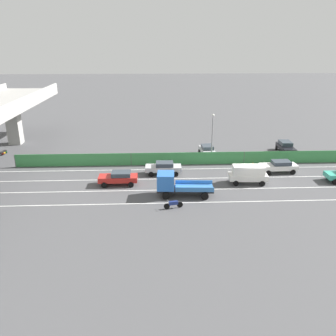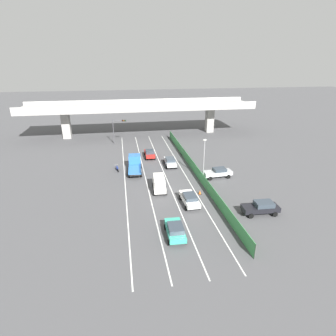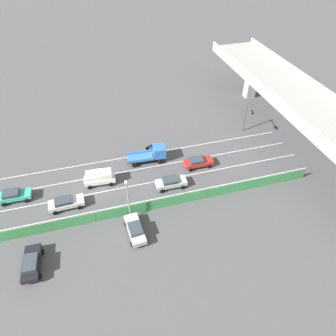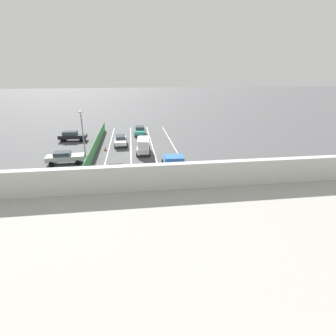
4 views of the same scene
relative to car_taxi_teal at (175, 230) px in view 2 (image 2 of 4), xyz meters
name	(u,v)px [view 2 (image 2 of 4)]	position (x,y,z in m)	size (l,w,h in m)	color
ground_plane	(161,192)	(0.05, 11.06, -0.89)	(300.00, 300.00, 0.00)	#4C4C4F
lane_line_left_edge	(125,176)	(-5.02, 17.95, -0.88)	(0.14, 49.78, 0.01)	silver
lane_line_mid_left	(145,175)	(-1.64, 17.95, -0.88)	(0.14, 49.78, 0.01)	silver
lane_line_mid_right	(164,174)	(1.74, 17.95, -0.88)	(0.14, 49.78, 0.01)	silver
lane_line_right_edge	(184,172)	(5.11, 17.95, -0.88)	(0.14, 49.78, 0.01)	silver
elevated_overpass	(140,108)	(0.05, 44.84, 5.98)	(57.32, 9.45, 8.50)	#A09E99
green_fence	(194,167)	(6.90, 17.95, -0.04)	(0.10, 45.88, 1.70)	#3D8E4C
car_taxi_teal	(175,230)	(0.00, 0.00, 0.00)	(2.12, 4.31, 1.58)	teal
car_sedan_red	(150,153)	(0.18, 26.62, 0.00)	(1.99, 4.45, 1.57)	red
car_sedan_silver	(170,161)	(3.37, 21.34, 0.00)	(2.07, 4.50, 1.56)	#B7BABC
car_van_white	(159,183)	(-0.07, 11.61, 0.34)	(2.18, 4.52, 2.17)	silver
car_hatchback_white	(190,199)	(3.33, 6.77, -0.01)	(2.13, 4.67, 1.53)	silver
flatbed_truck_blue	(135,163)	(-3.11, 20.37, 0.42)	(2.64, 6.10, 2.53)	black
motorcycle	(117,168)	(-6.22, 20.68, -0.43)	(0.67, 1.93, 0.93)	black
parked_sedan_dark	(261,207)	(11.61, 2.88, 0.04)	(4.65, 2.18, 1.67)	black
parked_wagon_silver	(218,172)	(10.18, 14.82, 0.01)	(4.80, 2.20, 1.62)	#B2B5B7
traffic_light	(118,127)	(-5.84, 37.58, 3.11)	(3.13, 0.91, 5.70)	#47474C
street_lamp	(204,155)	(7.60, 14.68, 3.22)	(0.60, 0.36, 6.72)	gray
traffic_cone	(200,192)	(5.56, 9.45, -0.60)	(0.47, 0.47, 0.63)	orange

